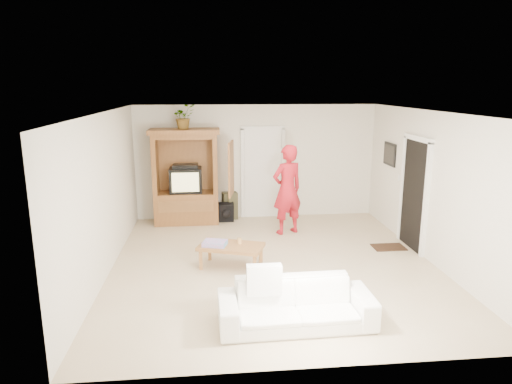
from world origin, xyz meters
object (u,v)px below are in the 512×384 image
(armoire, at_px, (187,183))
(man, at_px, (287,190))
(sofa, at_px, (296,304))
(coffee_table, at_px, (231,248))

(armoire, relative_size, man, 1.13)
(man, height_order, sofa, man)
(sofa, relative_size, coffee_table, 1.65)
(man, xyz_separation_m, coffee_table, (-1.24, -1.74, -0.58))
(armoire, relative_size, coffee_table, 1.75)
(armoire, xyz_separation_m, sofa, (1.58, -4.72, -0.62))
(man, relative_size, coffee_table, 1.55)
(man, distance_m, sofa, 3.84)
(coffee_table, bearing_deg, sofa, -50.23)
(sofa, xyz_separation_m, coffee_table, (-0.74, 2.01, 0.06))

